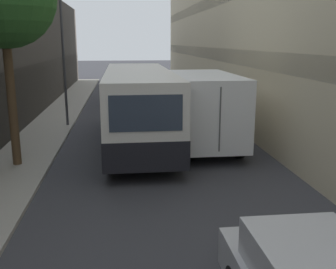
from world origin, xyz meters
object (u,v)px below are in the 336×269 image
at_px(panel_van, 122,87).
at_px(bus, 139,106).
at_px(box_truck, 199,106).
at_px(street_lamp, 61,16).

bearing_deg(panel_van, bus, -86.72).
bearing_deg(box_truck, bus, 176.71).
bearing_deg(bus, panel_van, 93.28).
bearing_deg(street_lamp, bus, -47.65).
distance_m(box_truck, street_lamp, 7.82).
relative_size(bus, street_lamp, 1.31).
xyz_separation_m(box_truck, panel_van, (-3.05, 10.72, -0.41)).
bearing_deg(street_lamp, panel_van, 68.56).
xyz_separation_m(bus, panel_van, (-0.61, 10.58, -0.44)).
height_order(panel_van, street_lamp, street_lamp).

